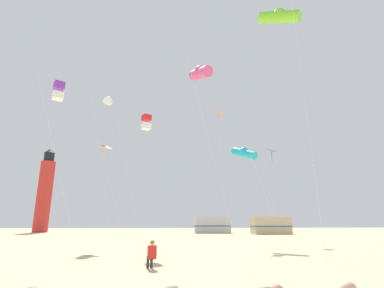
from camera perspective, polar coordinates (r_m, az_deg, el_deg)
The scene contains 13 objects.
kite_flyer_standing at distance 13.25m, azimuth -7.88°, elevation -20.32°, with size 0.43×0.56×1.16m.
kite_tube_white at distance 31.80m, azimuth -16.01°, elevation 7.98°, with size 2.84×2.78×14.68m.
kite_box_violet at distance 20.46m, azimuth -24.51°, elevation 9.33°, with size 2.65×2.65×10.43m.
kite_box_scarlet at distance 22.91m, azimuth -8.88°, elevation 4.16°, with size 2.56×2.56×9.91m.
kite_diamond_blue at distance 30.49m, azimuth 15.14°, elevation -1.83°, with size 2.17×2.17×9.11m.
kite_tube_rainbow at distance 19.23m, azimuth 1.65°, elevation 13.63°, with size 2.85×3.12×11.79m.
kite_tube_lime at distance 19.68m, azimuth 16.59°, elevation 22.66°, with size 2.54×2.38×14.41m.
kite_diamond_orange at distance 29.42m, azimuth 5.13°, elevation 4.99°, with size 1.22×1.22×12.73m.
kite_diamond_gold at distance 25.35m, azimuth -16.42°, elevation -1.16°, with size 2.83×2.83×8.19m.
kite_tube_cyan at distance 25.47m, azimuth 10.09°, elevation -1.70°, with size 3.71×3.95×8.33m.
lighthouse_distant at distance 66.67m, azimuth -26.69°, elevation -8.29°, with size 2.80×2.80×16.80m.
rv_van_silver at distance 54.93m, azimuth 3.97°, elevation -15.47°, with size 6.56×2.71×2.80m.
rv_van_tan at distance 51.97m, azimuth 15.07°, elevation -15.04°, with size 6.59×2.80×2.80m.
Camera 1 is at (-0.17, -6.66, 1.87)m, focal length 27.45 mm.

